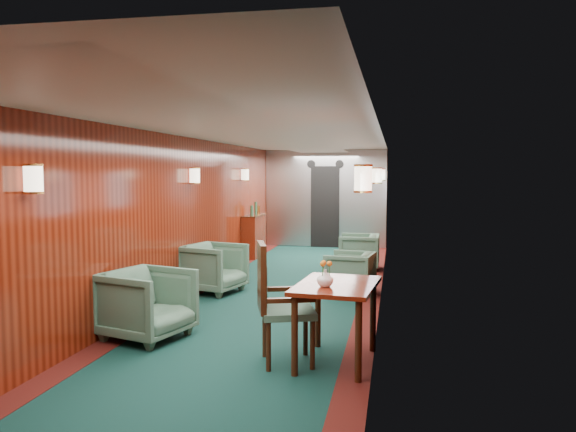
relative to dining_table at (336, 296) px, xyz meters
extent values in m
plane|color=#0E332C|center=(-1.15, 2.54, -0.66)|extent=(12.00, 12.00, 0.00)
cube|color=silver|center=(-1.15, 2.54, 1.69)|extent=(3.00, 12.00, 0.10)
cube|color=silver|center=(-1.15, 2.54, 1.70)|extent=(1.20, 12.00, 0.06)
cube|color=maroon|center=(-1.15, 8.54, 0.54)|extent=(3.00, 0.10, 2.40)
cube|color=maroon|center=(-2.65, 2.54, 0.54)|extent=(0.10, 12.00, 2.40)
cube|color=maroon|center=(0.35, 2.54, 0.54)|extent=(0.10, 12.00, 2.40)
cube|color=#40100C|center=(-2.50, 2.54, -0.66)|extent=(0.30, 12.00, 0.01)
cube|color=#40100C|center=(0.20, 2.54, -0.66)|extent=(0.30, 12.00, 0.01)
cube|color=#B0B3B7|center=(-1.15, 8.46, 0.54)|extent=(2.98, 0.12, 2.38)
cube|color=black|center=(-1.15, 8.38, 0.34)|extent=(0.70, 0.06, 2.00)
cylinder|color=black|center=(-1.50, 8.39, 1.39)|extent=(0.20, 0.04, 0.20)
cylinder|color=black|center=(-0.80, 8.39, 1.39)|extent=(0.20, 0.04, 0.20)
cube|color=#B9BCC0|center=(0.34, -0.96, 0.79)|extent=(0.02, 1.10, 0.80)
cube|color=#425D63|center=(0.33, -0.96, 0.79)|extent=(0.01, 0.96, 0.66)
cube|color=#B9BCC0|center=(0.34, 1.54, 0.79)|extent=(0.02, 1.10, 0.80)
cube|color=#425D63|center=(0.33, 1.54, 0.79)|extent=(0.01, 0.96, 0.66)
cube|color=#B9BCC0|center=(0.34, 4.04, 0.79)|extent=(0.02, 1.10, 0.80)
cube|color=#425D63|center=(0.33, 4.04, 0.79)|extent=(0.01, 0.96, 0.66)
cube|color=#B9BCC0|center=(0.34, 6.54, 0.79)|extent=(0.02, 1.10, 0.80)
cube|color=#425D63|center=(0.33, 6.54, 0.79)|extent=(0.01, 0.96, 0.66)
cylinder|color=#FFEBC6|center=(-2.55, -0.96, 1.14)|extent=(0.16, 0.16, 0.24)
cylinder|color=#C38C37|center=(-2.55, -0.96, 1.02)|extent=(0.17, 0.17, 0.02)
cylinder|color=#FFEBC6|center=(0.25, -0.16, 1.14)|extent=(0.16, 0.16, 0.24)
cylinder|color=#C38C37|center=(0.25, -0.16, 1.02)|extent=(0.17, 0.17, 0.02)
cylinder|color=#FFEBC6|center=(-2.55, 3.04, 1.14)|extent=(0.16, 0.16, 0.24)
cylinder|color=#C38C37|center=(-2.55, 3.04, 1.02)|extent=(0.17, 0.17, 0.02)
cylinder|color=#FFEBC6|center=(0.25, 3.84, 1.14)|extent=(0.16, 0.16, 0.24)
cylinder|color=#C38C37|center=(0.25, 3.84, 1.02)|extent=(0.17, 0.17, 0.02)
cylinder|color=#FFEBC6|center=(-2.55, 6.04, 1.14)|extent=(0.16, 0.16, 0.24)
cylinder|color=#C38C37|center=(-2.55, 6.04, 1.02)|extent=(0.17, 0.17, 0.02)
cylinder|color=#FFEBC6|center=(0.25, 6.84, 1.14)|extent=(0.16, 0.16, 0.24)
cylinder|color=#C38C37|center=(0.25, 6.84, 1.02)|extent=(0.17, 0.17, 0.02)
cube|color=maroon|center=(0.00, 0.00, 0.10)|extent=(0.84, 1.12, 0.04)
cylinder|color=#3B1C0D|center=(-0.34, -0.42, -0.29)|extent=(0.06, 0.06, 0.74)
cylinder|color=#3B1C0D|center=(0.25, -0.48, -0.29)|extent=(0.06, 0.06, 0.74)
cylinder|color=#3B1C0D|center=(-0.25, 0.48, -0.29)|extent=(0.06, 0.06, 0.74)
cylinder|color=#3B1C0D|center=(0.34, 0.42, -0.29)|extent=(0.06, 0.06, 0.74)
cube|color=#1C4233|center=(-0.46, -0.08, -0.15)|extent=(0.63, 0.63, 0.07)
cube|color=#3B1C0D|center=(-0.70, -0.16, 0.20)|extent=(0.19, 0.45, 0.66)
cube|color=#1C4233|center=(-0.68, -0.15, 0.13)|extent=(0.13, 0.34, 0.39)
cube|color=#3B1C0D|center=(-0.39, -0.32, 0.02)|extent=(0.45, 0.19, 0.04)
cube|color=#3B1C0D|center=(-0.54, 0.16, 0.02)|extent=(0.45, 0.19, 0.04)
cylinder|color=#3B1C0D|center=(-0.60, -0.35, -0.42)|extent=(0.05, 0.05, 0.47)
cylinder|color=#3B1C0D|center=(-0.20, -0.22, -0.42)|extent=(0.05, 0.05, 0.47)
cylinder|color=#3B1C0D|center=(-0.73, 0.05, -0.42)|extent=(0.05, 0.05, 0.47)
cylinder|color=#3B1C0D|center=(-0.33, 0.18, -0.42)|extent=(0.05, 0.05, 0.47)
cube|color=maroon|center=(-2.49, 6.54, -0.20)|extent=(0.30, 1.01, 0.91)
cube|color=#3B1C0D|center=(-2.48, 6.54, 0.25)|extent=(0.32, 1.03, 0.02)
cylinder|color=#295235|center=(-2.47, 6.28, 0.37)|extent=(0.07, 0.07, 0.22)
cylinder|color=#295235|center=(-2.47, 6.64, 0.40)|extent=(0.06, 0.06, 0.28)
cylinder|color=#C38C37|center=(-2.47, 6.84, 0.35)|extent=(0.08, 0.08, 0.18)
imported|color=white|center=(-0.09, -0.17, 0.21)|extent=(0.18, 0.18, 0.16)
imported|color=#1C4233|center=(-2.16, 0.41, -0.27)|extent=(1.06, 1.04, 0.78)
imported|color=#1C4233|center=(-2.19, 2.86, -0.28)|extent=(1.02, 1.00, 0.76)
imported|color=#1C4233|center=(-0.12, 3.19, -0.34)|extent=(0.80, 0.78, 0.64)
imported|color=#1C4233|center=(-0.12, 5.35, -0.32)|extent=(0.75, 0.73, 0.68)
camera|label=1|loc=(0.54, -5.34, 1.20)|focal=35.00mm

